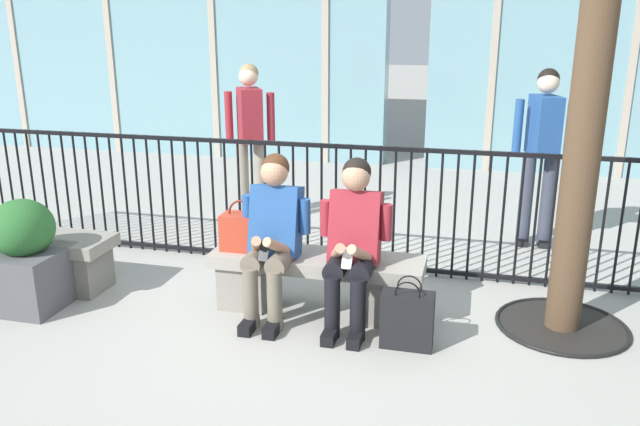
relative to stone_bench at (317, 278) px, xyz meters
The scene contains 11 objects.
ground_plane 0.27m from the stone_bench, ahead, with size 60.00×60.00×0.00m, color #9E9B93.
stone_bench is the anchor object (origin of this frame).
seated_person_with_phone 0.50m from the stone_bench, 156.70° to the right, with size 0.52×0.66×1.21m.
seated_person_companion 0.50m from the stone_bench, 23.30° to the right, with size 0.52×0.66×1.21m.
handbag_on_bench 0.66m from the stone_bench, behind, with size 0.31×0.20×0.39m.
shopping_bag 0.83m from the stone_bench, 28.33° to the right, with size 0.35×0.16×0.50m.
bystander_at_railing 2.74m from the stone_bench, 50.00° to the left, with size 0.55×0.42×1.71m.
bystander_further_back 2.48m from the stone_bench, 121.86° to the left, with size 0.55×0.44×1.71m.
plaza_railing 0.96m from the stone_bench, 90.00° to the left, with size 7.59×0.04×1.12m.
stone_bench_far 2.52m from the stone_bench, behind, with size 1.60×0.44×0.45m.
planter 2.23m from the stone_bench, 168.41° to the right, with size 0.56×0.56×0.85m.
Camera 1 is at (1.11, -4.28, 2.11)m, focal length 35.57 mm.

